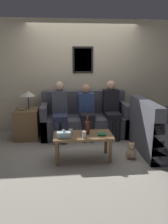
{
  "coord_description": "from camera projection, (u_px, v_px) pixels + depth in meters",
  "views": [
    {
      "loc": [
        -0.51,
        -4.32,
        1.8
      ],
      "look_at": [
        -0.08,
        -0.16,
        0.71
      ],
      "focal_mm": 35.0,
      "sensor_mm": 36.0,
      "label": 1
    }
  ],
  "objects": [
    {
      "name": "book_stack",
      "position": [
        102.0,
        134.0,
        3.79
      ],
      "size": [
        0.16,
        0.14,
        0.03
      ],
      "color": "#237547",
      "rests_on": "coffee_table"
    },
    {
      "name": "coffee_table",
      "position": [
        83.0,
        138.0,
        3.83
      ],
      "size": [
        1.03,
        0.5,
        0.46
      ],
      "color": "olive",
      "rests_on": "ground_plane"
    },
    {
      "name": "drinking_glass",
      "position": [
        71.0,
        132.0,
        3.83
      ],
      "size": [
        0.07,
        0.07,
        0.09
      ],
      "color": "silver",
      "rests_on": "coffee_table"
    },
    {
      "name": "person_right",
      "position": [
        112.0,
        107.0,
        4.88
      ],
      "size": [
        0.34,
        0.61,
        1.26
      ],
      "color": "black",
      "rests_on": "ground_plane"
    },
    {
      "name": "teddy_bear",
      "position": [
        131.0,
        151.0,
        3.91
      ],
      "size": [
        0.19,
        0.19,
        0.31
      ],
      "color": "tan",
      "rests_on": "ground_plane"
    },
    {
      "name": "tissue_box",
      "position": [
        64.0,
        135.0,
        3.66
      ],
      "size": [
        0.23,
        0.12,
        0.15
      ],
      "color": "silver",
      "rests_on": "coffee_table"
    },
    {
      "name": "wine_bottle",
      "position": [
        87.0,
        127.0,
        3.81
      ],
      "size": [
        0.08,
        0.08,
        0.33
      ],
      "color": "#562319",
      "rests_on": "coffee_table"
    },
    {
      "name": "person_left",
      "position": [
        60.0,
        109.0,
        4.73
      ],
      "size": [
        0.34,
        0.63,
        1.26
      ],
      "color": "#2D334C",
      "rests_on": "ground_plane"
    },
    {
      "name": "soda_can",
      "position": [
        84.0,
        135.0,
        3.63
      ],
      "size": [
        0.07,
        0.07,
        0.12
      ],
      "color": "#BCBCC1",
      "rests_on": "coffee_table"
    },
    {
      "name": "couch_side",
      "position": [
        156.0,
        134.0,
        4.17
      ],
      "size": [
        0.81,
        1.26,
        1.0
      ],
      "rotation": [
        0.0,
        0.0,
        1.57
      ],
      "color": "#4C4C56",
      "rests_on": "ground_plane"
    },
    {
      "name": "ground_plane",
      "position": [
        87.0,
        142.0,
        4.66
      ],
      "size": [
        16.0,
        16.0,
        0.0
      ],
      "primitive_type": "plane",
      "color": "#ADA899"
    },
    {
      "name": "person_middle",
      "position": [
        87.0,
        109.0,
        4.81
      ],
      "size": [
        0.34,
        0.59,
        1.18
      ],
      "color": "black",
      "rests_on": "ground_plane"
    },
    {
      "name": "wall_back",
      "position": [
        83.0,
        77.0,
        5.21
      ],
      "size": [
        9.0,
        0.08,
        2.6
      ],
      "color": "beige",
      "rests_on": "ground_plane"
    },
    {
      "name": "couch_main",
      "position": [
        85.0,
        120.0,
        5.05
      ],
      "size": [
        1.95,
        0.81,
        1.0
      ],
      "color": "#4C4C56",
      "rests_on": "ground_plane"
    },
    {
      "name": "side_table_with_lamp",
      "position": [
        27.0,
        122.0,
        4.81
      ],
      "size": [
        0.51,
        0.51,
        1.06
      ],
      "color": "olive",
      "rests_on": "ground_plane"
    }
  ]
}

